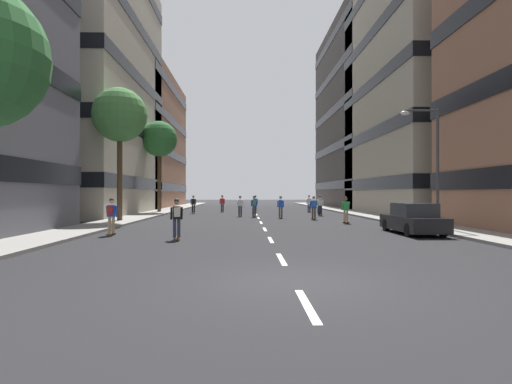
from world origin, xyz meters
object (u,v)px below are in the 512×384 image
Objects in this scene: skater_4 at (222,203)px; skater_8 at (255,203)px; parked_car_near at (413,220)px; streetlamp_right at (431,154)px; skater_2 at (314,206)px; skater_7 at (193,203)px; skater_10 at (240,205)px; skater_0 at (319,204)px; skater_11 at (254,205)px; street_tree_far at (120,116)px; skater_3 at (320,205)px; skater_5 at (281,206)px; street_tree_mid at (159,140)px; skater_9 at (111,214)px; skater_1 at (177,216)px; skater_6 at (309,203)px; skater_12 at (346,208)px.

skater_4 and skater_8 have the same top height.
parked_car_near is 2.47× the size of skater_8.
skater_2 is (-4.99, 8.46, -3.12)m from streetlamp_right.
skater_10 is at bearing -48.58° from skater_7.
skater_0 is 1.00× the size of skater_11.
street_tree_far is 5.13× the size of skater_7.
skater_7 is 6.34m from skater_8.
skater_3 is 1.00× the size of skater_5.
streetlamp_right is 12.94m from skater_5.
street_tree_mid is 5.14× the size of skater_3.
skater_5 is (5.23, -10.44, 0.00)m from skater_4.
skater_9 is at bearing -116.94° from skater_11.
skater_9 is at bearing -126.30° from skater_5.
skater_11 is at bearing -37.99° from street_tree_mid.
parked_car_near is 2.47× the size of skater_11.
streetlamp_right reaches higher than skater_7.
skater_4 is (-10.67, 22.73, 0.29)m from parked_car_near.
skater_4 is (6.27, 14.40, -6.36)m from street_tree_far.
skater_9 is at bearing 151.07° from skater_1.
skater_11 is at bearing 128.83° from streetlamp_right.
skater_6 is (15.40, 1.12, -6.42)m from street_tree_mid.
skater_12 is (0.07, -8.60, 0.00)m from skater_3.
skater_1 is at bearing -117.09° from skater_0.
skater_1 is at bearing -61.54° from street_tree_far.
skater_2 is 1.00× the size of skater_4.
skater_5 is at bearing -111.31° from skater_6.
skater_9 is 1.00× the size of skater_10.
skater_9 is at bearing -75.24° from street_tree_far.
street_tree_mid is 5.14× the size of skater_6.
street_tree_far is at bearing -142.64° from skater_10.
streetlamp_right reaches higher than skater_3.
skater_6 and skater_12 have the same top height.
skater_2 is at bearing -36.05° from skater_5.
skater_7 is at bearing -165.23° from skater_8.
skater_10 reaches higher than parked_car_near.
skater_8 is at bearing 108.54° from parked_car_near.
street_tree_far is 5.13× the size of skater_6.
skater_0 is at bearing -13.90° from skater_7.
skater_1 is at bearing -122.66° from skater_2.
street_tree_far is 20.10m from streetlamp_right.
street_tree_far reaches higher than skater_2.
skater_5 is 10.73m from skater_6.
skater_4 is 8.34m from skater_10.
skater_0 is at bearing -38.42° from skater_8.
street_tree_far is 5.13× the size of skater_3.
street_tree_far reaches higher than skater_4.
skater_4 is 11.67m from skater_5.
skater_1 is 1.00× the size of skater_6.
skater_5 is 2.57m from skater_11.
street_tree_far is (0.00, -12.84, -0.06)m from street_tree_mid.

